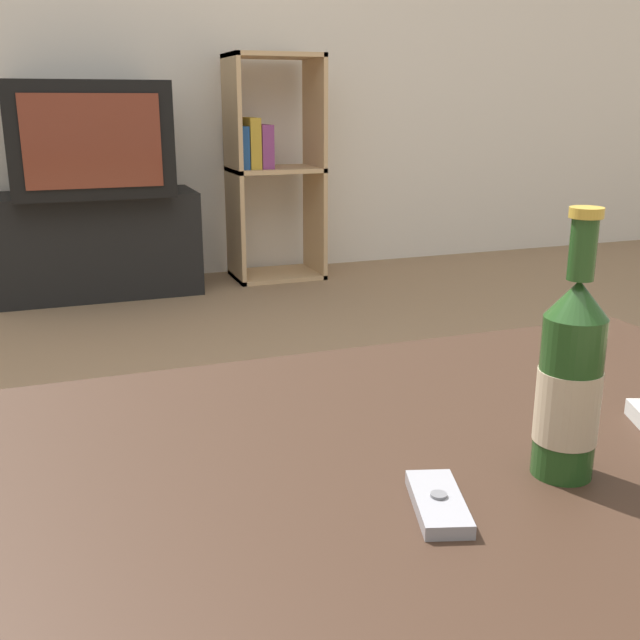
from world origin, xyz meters
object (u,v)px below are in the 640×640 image
(beer_bottle, at_px, (570,381))
(cell_phone, at_px, (438,503))
(tv_stand, at_px, (97,244))
(bookshelf, at_px, (270,164))
(television, at_px, (88,138))

(beer_bottle, relative_size, cell_phone, 2.40)
(tv_stand, xyz_separation_m, beer_bottle, (0.29, -2.78, 0.33))
(tv_stand, relative_size, cell_phone, 7.39)
(tv_stand, xyz_separation_m, cell_phone, (0.13, -2.80, 0.23))
(bookshelf, bearing_deg, beer_bottle, -100.40)
(television, height_order, bookshelf, bookshelf)
(beer_bottle, distance_m, cell_phone, 0.18)
(beer_bottle, xyz_separation_m, cell_phone, (-0.16, -0.02, -0.10))
(television, relative_size, cell_phone, 5.44)
(bookshelf, relative_size, cell_phone, 8.86)
(bookshelf, bearing_deg, television, -176.38)
(bookshelf, xyz_separation_m, beer_bottle, (-0.52, -2.83, 0.01))
(tv_stand, distance_m, bookshelf, 0.87)
(tv_stand, distance_m, television, 0.45)
(television, distance_m, beer_bottle, 2.79)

